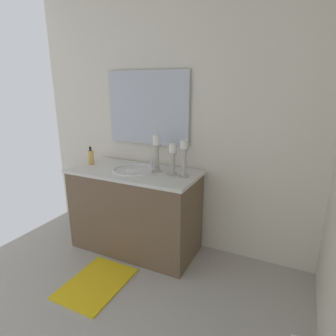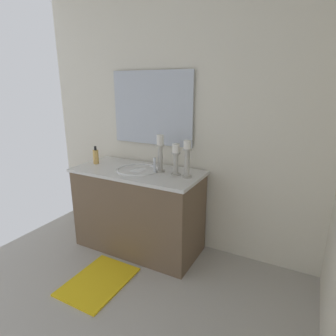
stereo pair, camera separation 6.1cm
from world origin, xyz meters
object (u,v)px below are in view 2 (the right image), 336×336
at_px(candle_holder_mid, 160,152).
at_px(bath_mat, 98,281).
at_px(vanity_cabinet, 139,209).
at_px(soap_bottle, 96,156).
at_px(candle_holder_tall, 187,158).
at_px(sink_basin, 138,174).
at_px(candle_holder_short, 176,159).
at_px(mirror, 152,108).

relative_size(candle_holder_mid, bath_mat, 0.57).
bearing_deg(bath_mat, candle_holder_mid, 162.60).
bearing_deg(vanity_cabinet, soap_bottle, -89.38).
distance_m(vanity_cabinet, candle_holder_tall, 0.76).
xyz_separation_m(vanity_cabinet, soap_bottle, (0.01, -0.50, 0.48)).
height_order(sink_basin, candle_holder_tall, candle_holder_tall).
height_order(candle_holder_tall, candle_holder_short, candle_holder_tall).
distance_m(candle_holder_mid, soap_bottle, 0.72).
bearing_deg(candle_holder_short, candle_holder_mid, -98.29).
xyz_separation_m(vanity_cabinet, candle_holder_tall, (-0.02, 0.50, 0.58)).
distance_m(sink_basin, soap_bottle, 0.51).
relative_size(sink_basin, candle_holder_tall, 1.25).
relative_size(sink_basin, candle_holder_mid, 1.18).
xyz_separation_m(sink_basin, mirror, (-0.28, -0.00, 0.59)).
relative_size(mirror, soap_bottle, 4.85).
bearing_deg(mirror, candle_holder_mid, 44.49).
xyz_separation_m(candle_holder_mid, bath_mat, (0.69, -0.22, -0.99)).
relative_size(candle_holder_short, candle_holder_mid, 0.82).
relative_size(soap_bottle, bath_mat, 0.30).
relative_size(candle_holder_short, soap_bottle, 1.55).
distance_m(candle_holder_short, bath_mat, 1.22).
xyz_separation_m(sink_basin, soap_bottle, (0.01, -0.50, 0.11)).
xyz_separation_m(sink_basin, candle_holder_short, (-0.04, 0.38, 0.19)).
distance_m(sink_basin, candle_holder_short, 0.43).
bearing_deg(mirror, candle_holder_short, 57.69).
bearing_deg(bath_mat, vanity_cabinet, -180.00).
relative_size(vanity_cabinet, candle_holder_tall, 3.84).
height_order(vanity_cabinet, mirror, mirror).
distance_m(vanity_cabinet, soap_bottle, 0.69).
bearing_deg(soap_bottle, candle_holder_short, 92.70).
bearing_deg(soap_bottle, candle_holder_mid, 95.33).
bearing_deg(candle_holder_mid, sink_basin, -74.07).
height_order(sink_basin, bath_mat, sink_basin).
distance_m(mirror, candle_holder_mid, 0.48).
bearing_deg(bath_mat, candle_holder_short, 149.77).
bearing_deg(soap_bottle, vanity_cabinet, 90.62).
bearing_deg(candle_holder_mid, vanity_cabinet, -74.14).
relative_size(mirror, candle_holder_mid, 2.56).
relative_size(candle_holder_tall, candle_holder_mid, 0.94).
bearing_deg(candle_holder_short, soap_bottle, -87.30).
xyz_separation_m(candle_holder_tall, bath_mat, (0.65, -0.50, -0.98)).
relative_size(sink_basin, mirror, 0.46).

